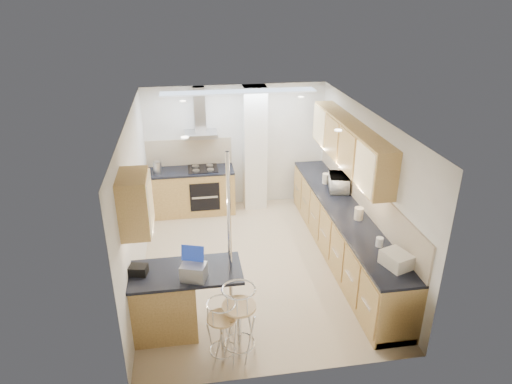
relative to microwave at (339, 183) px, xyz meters
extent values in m
plane|color=#D0AC8A|center=(-1.62, -0.70, -1.06)|extent=(4.80, 4.80, 0.00)
cube|color=silver|center=(-1.62, 1.70, 0.19)|extent=(3.60, 0.04, 2.50)
cube|color=silver|center=(-1.62, -3.10, 0.19)|extent=(3.60, 0.04, 2.50)
cube|color=silver|center=(-3.42, -0.70, 0.19)|extent=(0.04, 4.80, 2.50)
cube|color=silver|center=(0.18, -0.70, 0.19)|extent=(0.04, 4.80, 2.50)
cube|color=silver|center=(-1.62, -0.70, 1.44)|extent=(3.60, 4.80, 0.02)
cube|color=#9F783F|center=(0.01, -0.30, 0.82)|extent=(0.34, 3.00, 0.72)
cube|color=#9F783F|center=(-3.25, -2.05, 0.82)|extent=(0.34, 0.62, 0.72)
cube|color=beige|center=(0.16, -0.70, 0.12)|extent=(0.03, 4.40, 0.56)
cube|color=beige|center=(-2.57, 1.68, 0.12)|extent=(1.70, 0.03, 0.56)
cube|color=white|center=(-1.27, 1.50, 0.19)|extent=(0.45, 0.40, 2.50)
cube|color=#A8AAAD|center=(-2.32, 1.45, 0.56)|extent=(0.62, 0.48, 0.08)
cube|color=#A8AAAD|center=(-2.32, 1.59, 1.00)|extent=(0.22, 0.20, 0.88)
cylinder|color=white|center=(-2.15, -2.15, 0.19)|extent=(0.05, 0.05, 2.50)
cube|color=black|center=(-2.32, 1.09, -0.61)|extent=(0.58, 0.02, 0.58)
cube|color=black|center=(-2.32, 1.40, -0.14)|extent=(0.58, 0.50, 0.02)
cube|color=tan|center=(-1.62, 1.10, 1.42)|extent=(2.80, 0.35, 0.02)
cube|color=#9F783F|center=(-0.12, -0.70, -0.62)|extent=(0.60, 4.40, 0.88)
cube|color=black|center=(-0.12, -0.70, -0.16)|extent=(0.63, 4.40, 0.04)
cube|color=#9F783F|center=(-2.57, 1.40, -0.62)|extent=(1.70, 0.60, 0.88)
cube|color=black|center=(-2.57, 1.40, -0.16)|extent=(1.70, 0.63, 0.04)
cube|color=#9F783F|center=(-2.75, -2.15, -0.61)|extent=(1.35, 0.62, 0.90)
cube|color=black|center=(-2.75, -2.15, -0.14)|extent=(1.47, 0.72, 0.04)
imported|color=white|center=(0.00, 0.00, 0.00)|extent=(0.45, 0.57, 0.28)
cube|color=#93969A|center=(-2.62, -2.34, -0.02)|extent=(0.35, 0.31, 0.20)
cube|color=black|center=(-3.30, -2.13, -0.06)|extent=(0.25, 0.20, 0.12)
cylinder|color=silver|center=(-0.14, 0.34, -0.05)|extent=(0.15, 0.15, 0.19)
cylinder|color=silver|center=(-0.03, 0.29, -0.07)|extent=(0.12, 0.12, 0.13)
cylinder|color=beige|center=(-0.05, -1.12, -0.04)|extent=(0.18, 0.18, 0.19)
cylinder|color=white|center=(-0.05, -1.93, -0.07)|extent=(0.11, 0.11, 0.13)
cube|color=silver|center=(-0.04, -2.43, -0.04)|extent=(0.39, 0.44, 0.19)
cylinder|color=#A8AAAD|center=(-3.20, 1.31, -0.02)|extent=(0.16, 0.16, 0.24)
camera|label=1|loc=(-2.60, -7.06, 3.15)|focal=32.00mm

